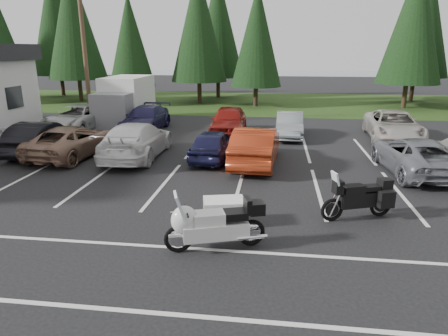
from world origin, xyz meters
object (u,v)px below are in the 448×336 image
adventure_motorcycle (358,194)px  car_near_4 (213,144)px  car_near_5 (256,146)px  car_far_1 (145,119)px  box_truck (123,101)px  car_far_0 (77,118)px  car_far_3 (290,125)px  car_near_1 (41,137)px  touring_motorcycle (215,220)px  car_far_4 (393,126)px  cargo_trailer (224,212)px  car_far_2 (229,121)px  car_near_3 (137,140)px  utility_pole (84,48)px  car_near_6 (415,155)px  car_near_2 (72,141)px

adventure_motorcycle → car_near_4: bearing=111.1°
car_near_5 → car_far_1: (-6.77, 6.28, -0.08)m
box_truck → car_far_0: (-1.92, -2.44, -0.72)m
car_far_1 → car_far_3: bearing=-3.3°
car_near_1 → car_far_3: (11.43, 4.99, -0.08)m
touring_motorcycle → car_near_1: bearing=120.6°
car_near_4 → touring_motorcycle: (1.29, -8.03, 0.08)m
box_truck → car_far_4: (15.88, -2.79, -0.70)m
cargo_trailer → car_far_2: bearing=83.5°
car_near_3 → car_far_1: size_ratio=1.10×
car_far_4 → utility_pole: bearing=176.7°
car_far_4 → box_truck: bearing=174.0°
box_truck → car_near_5: bearing=-43.4°
car_far_0 → adventure_motorcycle: bearing=-35.1°
utility_pole → car_near_6: utility_pole is taller
car_near_1 → car_far_2: size_ratio=0.98×
car_near_2 → car_far_2: car_far_2 is taller
car_far_1 → box_truck: bearing=136.6°
car_far_3 → adventure_motorcycle: (1.58, -10.81, 0.07)m
car_near_1 → car_near_5: (9.88, -0.59, 0.05)m
car_far_0 → car_near_1: bearing=-76.4°
car_near_4 → car_far_4: (8.83, 5.11, 0.08)m
car_far_4 → car_near_5: bearing=-137.1°
box_truck → car_far_3: bearing=-15.1°
car_near_2 → adventure_motorcycle: size_ratio=2.06×
car_far_4 → touring_motorcycle: bearing=-115.8°
car_near_1 → car_far_0: car_near_1 is taller
car_near_2 → touring_motorcycle: touring_motorcycle is taller
car_near_4 → car_far_4: 10.20m
car_near_6 → car_near_2: bearing=-6.7°
utility_pole → box_truck: bearing=14.0°
car_near_5 → car_far_2: bearing=-69.3°
car_near_5 → touring_motorcycle: bearing=89.1°
car_near_5 → cargo_trailer: car_near_5 is taller
car_near_6 → car_far_2: size_ratio=1.08×
car_near_1 → adventure_motorcycle: 14.25m
car_far_1 → car_far_2: bearing=-3.2°
car_near_1 → touring_motorcycle: size_ratio=1.66×
car_far_0 → car_far_3: (12.38, -0.39, -0.07)m
utility_pole → car_far_0: utility_pole is taller
box_truck → cargo_trailer: box_truck is taller
car_far_2 → car_far_1: bearing=174.3°
car_near_6 → car_far_0: car_far_0 is taller
utility_pole → car_near_6: (17.09, -8.29, -4.01)m
car_near_5 → car_far_0: size_ratio=0.92×
box_truck → car_far_3: 10.87m
box_truck → car_far_1: box_truck is taller
cargo_trailer → adventure_motorcycle: bearing=0.6°
box_truck → car_near_4: (7.05, -7.89, -0.78)m
utility_pole → car_near_5: bearing=-36.0°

